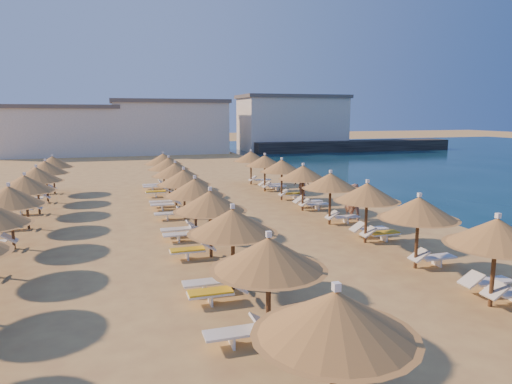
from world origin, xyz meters
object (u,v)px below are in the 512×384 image
object	(u,v)px
jetty	(353,146)
parasol_row_west	(202,195)
beachgoer_a	(349,203)
beachgoer_b	(355,202)
parasol_row_east	(347,187)
beachgoer_c	(302,185)

from	to	relation	value
jetty	parasol_row_west	size ratio (longest dim) A/B	0.90
beachgoer_a	beachgoer_b	size ratio (longest dim) A/B	0.87
beachgoer_a	beachgoer_b	world-z (taller)	beachgoer_b
parasol_row_west	beachgoer_a	xyz separation A→B (m)	(8.18, 2.67, -1.30)
parasol_row_east	jetty	bearing A→B (deg)	60.63
jetty	beachgoer_a	xyz separation A→B (m)	(-21.85, -38.94, 0.06)
parasol_row_east	beachgoer_c	bearing A→B (deg)	81.53
parasol_row_west	beachgoer_a	distance (m)	8.70
jetty	beachgoer_a	distance (m)	44.65
beachgoer_b	beachgoer_c	bearing A→B (deg)	148.58
beachgoer_b	parasol_row_west	bearing A→B (deg)	-111.25
jetty	beachgoer_c	bearing A→B (deg)	-123.10
beachgoer_c	beachgoer_a	size ratio (longest dim) A/B	1.15
beachgoer_b	beachgoer_a	bearing A→B (deg)	145.19
parasol_row_west	beachgoer_b	xyz separation A→B (m)	(8.18, 2.02, -1.17)
parasol_row_east	beachgoer_a	distance (m)	3.36
parasol_row_east	parasol_row_west	size ratio (longest dim) A/B	1.00
jetty	beachgoer_a	world-z (taller)	beachgoer_a
parasol_row_west	beachgoer_b	world-z (taller)	parasol_row_west
jetty	beachgoer_b	bearing A→B (deg)	-118.50
beachgoer_c	beachgoer_b	distance (m)	5.99
parasol_row_east	beachgoer_c	world-z (taller)	parasol_row_east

